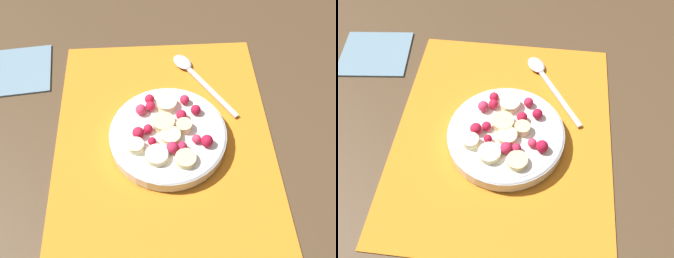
# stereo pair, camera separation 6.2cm
# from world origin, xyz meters

# --- Properties ---
(ground_plane) EXTENTS (3.00, 3.00, 0.00)m
(ground_plane) POSITION_xyz_m (0.00, 0.00, 0.00)
(ground_plane) COLOR #4C3823
(placemat) EXTENTS (0.46, 0.38, 0.01)m
(placemat) POSITION_xyz_m (0.00, 0.00, 0.00)
(placemat) COLOR orange
(placemat) RESTS_ON ground_plane
(fruit_bowl) EXTENTS (0.20, 0.20, 0.05)m
(fruit_bowl) POSITION_xyz_m (-0.01, -0.01, 0.02)
(fruit_bowl) COLOR silver
(fruit_bowl) RESTS_ON placemat
(spoon) EXTENTS (0.17, 0.12, 0.01)m
(spoon) POSITION_xyz_m (0.15, -0.06, 0.01)
(spoon) COLOR silver
(spoon) RESTS_ON placemat
(napkin) EXTENTS (0.14, 0.15, 0.01)m
(napkin) POSITION_xyz_m (0.17, 0.29, 0.00)
(napkin) COLOR slate
(napkin) RESTS_ON ground_plane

